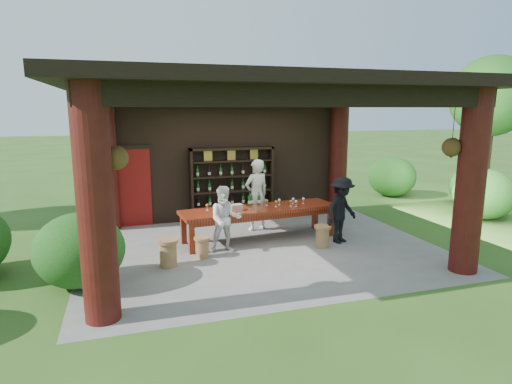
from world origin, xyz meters
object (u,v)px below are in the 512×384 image
object	(u,v)px
wine_shelf	(232,184)
stool_near_left	(202,247)
tasting_table	(259,213)
host	(256,195)
guest_woman	(225,219)
napkin_basket	(236,207)
guest_man	(341,210)
stool_near_right	(322,236)
stool_far_left	(168,252)

from	to	relation	value
wine_shelf	stool_near_left	distance (m)	3.11
tasting_table	host	size ratio (longest dim) A/B	2.08
wine_shelf	tasting_table	size ratio (longest dim) A/B	0.61
guest_woman	napkin_basket	world-z (taller)	guest_woman
guest_woman	guest_man	bearing A→B (deg)	3.73
stool_near_right	stool_far_left	size ratio (longest dim) A/B	0.90
stool_near_left	guest_man	distance (m)	3.19
stool_near_left	stool_far_left	world-z (taller)	stool_far_left
stool_near_left	stool_far_left	xyz separation A→B (m)	(-0.70, -0.30, 0.06)
stool_near_right	stool_far_left	world-z (taller)	stool_far_left
guest_man	stool_far_left	bearing A→B (deg)	159.36
tasting_table	napkin_basket	bearing A→B (deg)	-167.97
stool_near_right	tasting_table	bearing A→B (deg)	140.46
tasting_table	guest_man	xyz separation A→B (m)	(1.68, -0.74, 0.11)
napkin_basket	tasting_table	bearing A→B (deg)	12.03
guest_man	stool_near_left	bearing A→B (deg)	155.22
wine_shelf	napkin_basket	distance (m)	2.06
stool_far_left	guest_woman	world-z (taller)	guest_woman
stool_near_left	host	xyz separation A→B (m)	(1.65, 1.64, 0.65)
stool_far_left	guest_man	bearing A→B (deg)	5.69
host	napkin_basket	xyz separation A→B (m)	(-0.76, -0.93, -0.06)
stool_near_left	napkin_basket	xyz separation A→B (m)	(0.90, 0.71, 0.59)
tasting_table	guest_man	distance (m)	1.84
guest_woman	napkin_basket	distance (m)	0.62
guest_woman	guest_man	distance (m)	2.62
wine_shelf	stool_near_left	size ratio (longest dim) A/B	5.20
wine_shelf	napkin_basket	world-z (taller)	wine_shelf
stool_far_left	guest_woman	xyz separation A→B (m)	(1.24, 0.51, 0.42)
tasting_table	stool_near_right	size ratio (longest dim) A/B	7.63
guest_man	stool_near_right	bearing A→B (deg)	173.42
wine_shelf	host	size ratio (longest dim) A/B	1.27
wine_shelf	guest_man	distance (m)	3.22
wine_shelf	host	xyz separation A→B (m)	(0.35, -1.08, -0.11)
guest_man	napkin_basket	bearing A→B (deg)	138.29
stool_near_right	stool_near_left	bearing A→B (deg)	177.57
stool_near_left	guest_man	world-z (taller)	guest_man
tasting_table	stool_near_right	bearing A→B (deg)	-39.54
napkin_basket	stool_far_left	bearing A→B (deg)	-147.91
stool_far_left	stool_near_left	bearing A→B (deg)	22.99
tasting_table	guest_woman	distance (m)	1.12
tasting_table	stool_far_left	size ratio (longest dim) A/B	6.84
tasting_table	guest_man	bearing A→B (deg)	-23.81
guest_man	napkin_basket	xyz separation A→B (m)	(-2.25, 0.62, 0.08)
wine_shelf	stool_far_left	size ratio (longest dim) A/B	4.17
host	guest_man	xyz separation A→B (m)	(1.50, -1.55, -0.13)
stool_near_left	stool_near_right	xyz separation A→B (m)	(2.61, -0.11, 0.03)
stool_near_left	guest_woman	xyz separation A→B (m)	(0.53, 0.22, 0.47)
guest_woman	wine_shelf	bearing A→B (deg)	79.32
tasting_table	stool_far_left	distance (m)	2.47
stool_near_left	napkin_basket	world-z (taller)	napkin_basket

